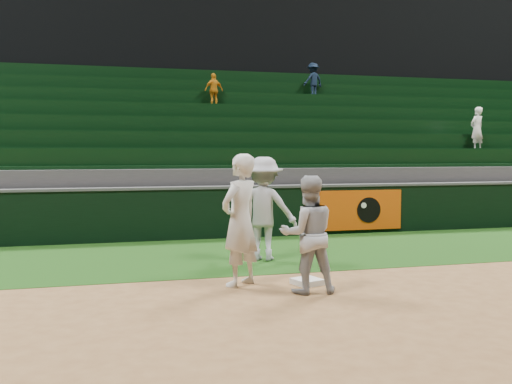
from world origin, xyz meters
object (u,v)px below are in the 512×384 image
first_baseman (240,220)px  baserunner (308,234)px  first_base (307,282)px  base_coach (264,209)px

first_baseman → baserunner: (0.86, -0.69, -0.16)m
first_baseman → first_base: bearing=130.3°
first_baseman → baserunner: 1.11m
base_coach → baserunner: bearing=114.7°
first_base → base_coach: 2.29m
baserunner → base_coach: size_ratio=0.88×
baserunner → first_base: bearing=-103.9°
first_baseman → base_coach: 2.08m
first_base → first_baseman: first_baseman is taller
baserunner → first_baseman: bearing=-33.5°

